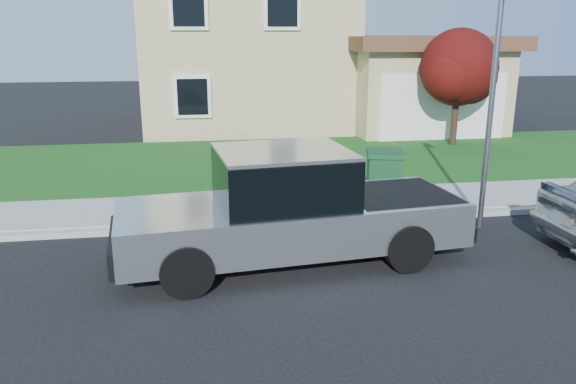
# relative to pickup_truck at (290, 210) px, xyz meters

# --- Properties ---
(ground) EXTENTS (80.00, 80.00, 0.00)m
(ground) POSITION_rel_pickup_truck_xyz_m (0.53, -1.12, -0.90)
(ground) COLOR black
(ground) RESTS_ON ground
(curb) EXTENTS (40.00, 0.20, 0.12)m
(curb) POSITION_rel_pickup_truck_xyz_m (1.53, 1.78, -0.84)
(curb) COLOR gray
(curb) RESTS_ON ground
(sidewalk) EXTENTS (40.00, 2.00, 0.15)m
(sidewalk) POSITION_rel_pickup_truck_xyz_m (1.53, 2.88, -0.83)
(sidewalk) COLOR gray
(sidewalk) RESTS_ON ground
(lawn) EXTENTS (40.00, 7.00, 0.10)m
(lawn) POSITION_rel_pickup_truck_xyz_m (1.53, 7.38, -0.85)
(lawn) COLOR #124213
(lawn) RESTS_ON ground
(house) EXTENTS (14.00, 11.30, 6.85)m
(house) POSITION_rel_pickup_truck_xyz_m (1.84, 15.27, 2.26)
(house) COLOR tan
(house) RESTS_ON ground
(pickup_truck) EXTENTS (6.07, 2.61, 1.94)m
(pickup_truck) POSITION_rel_pickup_truck_xyz_m (0.00, 0.00, 0.00)
(pickup_truck) COLOR black
(pickup_truck) RESTS_ON ground
(woman) EXTENTS (0.70, 0.58, 1.82)m
(woman) POSITION_rel_pickup_truck_xyz_m (0.73, 1.31, -0.04)
(woman) COLOR tan
(woman) RESTS_ON ground
(ornamental_tree) EXTENTS (2.80, 2.52, 3.84)m
(ornamental_tree) POSITION_rel_pickup_truck_xyz_m (7.06, 8.89, 1.65)
(ornamental_tree) COLOR black
(ornamental_tree) RESTS_ON lawn
(trash_bin) EXTENTS (0.93, 1.02, 1.23)m
(trash_bin) POSITION_rel_pickup_truck_xyz_m (2.37, 2.24, -0.13)
(trash_bin) COLOR #103C1F
(trash_bin) RESTS_ON sidewalk
(street_lamp) EXTENTS (0.24, 0.60, 4.67)m
(street_lamp) POSITION_rel_pickup_truck_xyz_m (4.04, 1.07, 1.76)
(street_lamp) COLOR slate
(street_lamp) RESTS_ON ground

